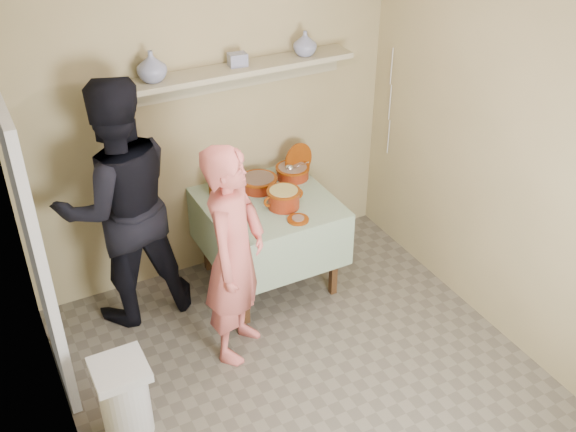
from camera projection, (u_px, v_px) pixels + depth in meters
ground at (320, 396)px, 4.47m from camera, size 3.50×3.50×0.00m
tile_panel at (38, 259)px, 4.08m from camera, size 0.06×0.70×2.00m
plate_stack_a at (217, 183)px, 5.17m from camera, size 0.13×0.13×0.18m
plate_stack_b at (233, 178)px, 5.25m from camera, size 0.14×0.14×0.17m
bowl_stack at (230, 208)px, 4.91m from camera, size 0.13×0.13×0.13m
empty_bowl at (224, 205)px, 5.03m from camera, size 0.15×0.15×0.05m
propped_lid at (299, 160)px, 5.43m from camera, size 0.28×0.12×0.28m
vase_right at (305, 43)px, 5.00m from camera, size 0.23×0.23×0.18m
vase_left at (152, 66)px, 4.55m from camera, size 0.28×0.28×0.21m
ceramic_box at (238, 60)px, 4.83m from camera, size 0.14×0.10×0.09m
person_cook at (235, 255)px, 4.45m from camera, size 0.69×0.69×1.61m
person_helper at (120, 205)px, 4.73m from camera, size 0.93×0.74×1.88m
room_shell at (328, 185)px, 3.61m from camera, size 3.04×3.54×2.62m
serving_table at (268, 214)px, 5.19m from camera, size 0.97×0.97×0.76m
cazuela_meat_a at (259, 182)px, 5.25m from camera, size 0.30×0.30×0.10m
cazuela_meat_b at (293, 171)px, 5.40m from camera, size 0.28×0.28×0.10m
ladle at (290, 168)px, 5.33m from camera, size 0.08×0.26×0.19m
cazuela_rice at (284, 197)px, 5.00m from camera, size 0.33×0.25×0.14m
front_plate at (298, 219)px, 4.88m from camera, size 0.16×0.16×0.03m
wall_shelf at (237, 72)px, 4.89m from camera, size 1.80×0.25×0.21m
trash_bin at (125, 399)px, 4.08m from camera, size 0.32×0.32×0.56m
electrical_cord at (390, 102)px, 5.49m from camera, size 0.01×0.05×0.90m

